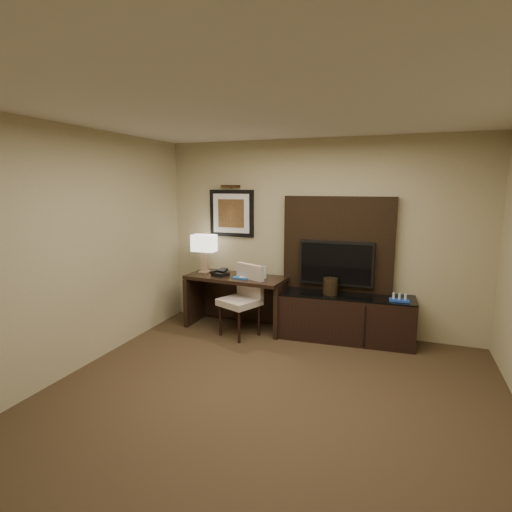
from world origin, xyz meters
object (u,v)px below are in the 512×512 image
at_px(table_lamp, 204,252).
at_px(water_bottle, 264,272).
at_px(tv, 336,263).
at_px(credenza, 343,317).
at_px(ice_bucket, 330,286).
at_px(desk, 236,302).
at_px(minibar_tray, 399,298).
at_px(desk_phone, 220,272).
at_px(desk_chair, 239,301).

xyz_separation_m(table_lamp, water_bottle, (0.98, -0.07, -0.22)).
bearing_deg(water_bottle, tv, 10.42).
height_order(credenza, ice_bucket, ice_bucket).
height_order(table_lamp, ice_bucket, table_lamp).
distance_m(desk, table_lamp, 0.88).
height_order(tv, ice_bucket, tv).
bearing_deg(minibar_tray, table_lamp, 178.15).
xyz_separation_m(desk_phone, water_bottle, (0.65, 0.07, 0.03)).
xyz_separation_m(desk, water_bottle, (0.43, 0.01, 0.47)).
distance_m(table_lamp, water_bottle, 1.01).
bearing_deg(credenza, desk, 178.62).
distance_m(tv, minibar_tray, 0.93).
bearing_deg(desk_phone, desk, 33.06).
bearing_deg(credenza, tv, 132.25).
bearing_deg(minibar_tray, tv, 166.71).
bearing_deg(desk_chair, table_lamp, 176.18).
distance_m(tv, desk_phone, 1.65).
bearing_deg(tv, credenza, -44.51).
distance_m(tv, water_bottle, 1.00).
distance_m(desk_chair, ice_bucket, 1.25).
xyz_separation_m(tv, desk_phone, (-1.62, -0.25, -0.20)).
relative_size(desk_phone, water_bottle, 1.20).
bearing_deg(credenza, desk_phone, -179.76).
distance_m(desk_chair, table_lamp, 1.00).
height_order(table_lamp, water_bottle, table_lamp).
xyz_separation_m(table_lamp, ice_bucket, (1.91, -0.07, -0.34)).
height_order(desk_phone, minibar_tray, desk_phone).
height_order(desk, tv, tv).
relative_size(table_lamp, water_bottle, 3.50).
bearing_deg(credenza, ice_bucket, -171.52).
distance_m(desk_phone, minibar_tray, 2.46).
bearing_deg(desk_chair, minibar_tray, 31.89).
height_order(desk, desk_phone, desk_phone).
xyz_separation_m(desk, desk_phone, (-0.22, -0.06, 0.44)).
distance_m(credenza, ice_bucket, 0.46).
height_order(credenza, water_bottle, water_bottle).
xyz_separation_m(desk_chair, desk_phone, (-0.40, 0.24, 0.33)).
distance_m(desk, desk_phone, 0.49).
relative_size(desk, ice_bucket, 6.55).
relative_size(desk, minibar_tray, 5.96).
xyz_separation_m(tv, table_lamp, (-1.95, -0.11, 0.05)).
height_order(credenza, desk_chair, desk_chair).
relative_size(credenza, tv, 1.82).
relative_size(desk_chair, water_bottle, 5.72).
bearing_deg(ice_bucket, water_bottle, -179.95).
relative_size(desk_chair, minibar_tray, 4.09).
distance_m(desk, desk_chair, 0.36).
relative_size(desk_phone, ice_bucket, 0.94).
height_order(table_lamp, desk_phone, table_lamp).
bearing_deg(water_bottle, desk_phone, -173.97).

